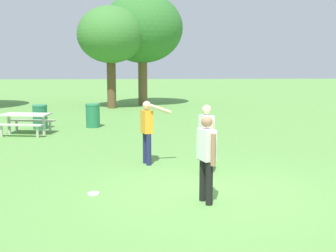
{
  "coord_description": "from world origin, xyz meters",
  "views": [
    {
      "loc": [
        -1.27,
        -8.12,
        2.6
      ],
      "look_at": [
        -0.69,
        2.4,
        1.0
      ],
      "focal_mm": 44.65,
      "sensor_mm": 36.0,
      "label": 1
    }
  ],
  "objects_px": {
    "person_catcher": "(147,127)",
    "frisbee": "(94,194)",
    "person_thrower": "(206,153)",
    "trash_can_further_along": "(93,116)",
    "picnic_table_near": "(26,119)",
    "tree_far_right": "(142,29)",
    "tree_broad_center": "(111,35)",
    "trash_can_beside_table": "(40,117)",
    "person_bystander": "(206,135)"
  },
  "relations": [
    {
      "from": "person_thrower",
      "to": "trash_can_further_along",
      "type": "bearing_deg",
      "value": 108.9
    },
    {
      "from": "frisbee",
      "to": "picnic_table_near",
      "type": "distance_m",
      "value": 7.94
    },
    {
      "from": "tree_broad_center",
      "to": "picnic_table_near",
      "type": "bearing_deg",
      "value": -105.2
    },
    {
      "from": "frisbee",
      "to": "person_thrower",
      "type": "bearing_deg",
      "value": -16.26
    },
    {
      "from": "frisbee",
      "to": "trash_can_further_along",
      "type": "height_order",
      "value": "trash_can_further_along"
    },
    {
      "from": "person_catcher",
      "to": "trash_can_further_along",
      "type": "height_order",
      "value": "person_catcher"
    },
    {
      "from": "person_catcher",
      "to": "picnic_table_near",
      "type": "bearing_deg",
      "value": 132.7
    },
    {
      "from": "person_catcher",
      "to": "trash_can_further_along",
      "type": "xyz_separation_m",
      "value": [
        -2.17,
        6.37,
        -0.48
      ]
    },
    {
      "from": "person_bystander",
      "to": "trash_can_beside_table",
      "type": "height_order",
      "value": "person_bystander"
    },
    {
      "from": "person_thrower",
      "to": "tree_broad_center",
      "type": "relative_size",
      "value": 0.28
    },
    {
      "from": "person_thrower",
      "to": "picnic_table_near",
      "type": "relative_size",
      "value": 0.86
    },
    {
      "from": "person_catcher",
      "to": "trash_can_further_along",
      "type": "bearing_deg",
      "value": 108.81
    },
    {
      "from": "person_thrower",
      "to": "tree_far_right",
      "type": "distance_m",
      "value": 18.78
    },
    {
      "from": "person_catcher",
      "to": "picnic_table_near",
      "type": "relative_size",
      "value": 0.86
    },
    {
      "from": "person_bystander",
      "to": "tree_broad_center",
      "type": "height_order",
      "value": "tree_broad_center"
    },
    {
      "from": "person_thrower",
      "to": "picnic_table_near",
      "type": "height_order",
      "value": "person_thrower"
    },
    {
      "from": "picnic_table_near",
      "to": "frisbee",
      "type": "bearing_deg",
      "value": -65.48
    },
    {
      "from": "person_catcher",
      "to": "frisbee",
      "type": "bearing_deg",
      "value": -114.13
    },
    {
      "from": "person_thrower",
      "to": "trash_can_further_along",
      "type": "relative_size",
      "value": 1.71
    },
    {
      "from": "tree_broad_center",
      "to": "tree_far_right",
      "type": "relative_size",
      "value": 0.85
    },
    {
      "from": "trash_can_beside_table",
      "to": "trash_can_further_along",
      "type": "xyz_separation_m",
      "value": [
        2.04,
        0.3,
        0.0
      ]
    },
    {
      "from": "person_catcher",
      "to": "frisbee",
      "type": "height_order",
      "value": "person_catcher"
    },
    {
      "from": "person_thrower",
      "to": "frisbee",
      "type": "distance_m",
      "value": 2.44
    },
    {
      "from": "trash_can_beside_table",
      "to": "tree_far_right",
      "type": "xyz_separation_m",
      "value": [
        4.03,
        9.21,
        4.16
      ]
    },
    {
      "from": "trash_can_beside_table",
      "to": "trash_can_further_along",
      "type": "bearing_deg",
      "value": 8.41
    },
    {
      "from": "frisbee",
      "to": "person_catcher",
      "type": "bearing_deg",
      "value": 65.87
    },
    {
      "from": "trash_can_further_along",
      "to": "tree_broad_center",
      "type": "bearing_deg",
      "value": 88.39
    },
    {
      "from": "person_catcher",
      "to": "tree_far_right",
      "type": "relative_size",
      "value": 0.24
    },
    {
      "from": "person_thrower",
      "to": "trash_can_beside_table",
      "type": "height_order",
      "value": "person_thrower"
    },
    {
      "from": "person_bystander",
      "to": "trash_can_further_along",
      "type": "height_order",
      "value": "person_bystander"
    },
    {
      "from": "picnic_table_near",
      "to": "tree_broad_center",
      "type": "relative_size",
      "value": 0.33
    },
    {
      "from": "person_catcher",
      "to": "person_bystander",
      "type": "bearing_deg",
      "value": -38.34
    },
    {
      "from": "person_catcher",
      "to": "tree_far_right",
      "type": "bearing_deg",
      "value": 90.66
    },
    {
      "from": "tree_broad_center",
      "to": "trash_can_beside_table",
      "type": "bearing_deg",
      "value": -106.46
    },
    {
      "from": "person_thrower",
      "to": "trash_can_beside_table",
      "type": "relative_size",
      "value": 1.71
    },
    {
      "from": "tree_broad_center",
      "to": "tree_far_right",
      "type": "xyz_separation_m",
      "value": [
        1.79,
        1.63,
        0.51
      ]
    },
    {
      "from": "trash_can_further_along",
      "to": "tree_broad_center",
      "type": "distance_m",
      "value": 8.15
    },
    {
      "from": "person_bystander",
      "to": "frisbee",
      "type": "height_order",
      "value": "person_bystander"
    },
    {
      "from": "person_catcher",
      "to": "person_thrower",
      "type": "bearing_deg",
      "value": -70.91
    },
    {
      "from": "frisbee",
      "to": "trash_can_beside_table",
      "type": "bearing_deg",
      "value": 110.03
    },
    {
      "from": "trash_can_further_along",
      "to": "tree_broad_center",
      "type": "relative_size",
      "value": 0.17
    },
    {
      "from": "trash_can_further_along",
      "to": "tree_broad_center",
      "type": "xyz_separation_m",
      "value": [
        0.2,
        7.28,
        3.65
      ]
    },
    {
      "from": "person_thrower",
      "to": "frisbee",
      "type": "xyz_separation_m",
      "value": [
        -2.17,
        0.63,
        -0.93
      ]
    },
    {
      "from": "trash_can_further_along",
      "to": "frisbee",
      "type": "bearing_deg",
      "value": -83.07
    },
    {
      "from": "tree_far_right",
      "to": "person_bystander",
      "type": "bearing_deg",
      "value": -84.63
    },
    {
      "from": "person_bystander",
      "to": "trash_can_further_along",
      "type": "relative_size",
      "value": 1.71
    },
    {
      "from": "person_bystander",
      "to": "tree_broad_center",
      "type": "distance_m",
      "value": 15.44
    },
    {
      "from": "trash_can_further_along",
      "to": "tree_far_right",
      "type": "relative_size",
      "value": 0.14
    },
    {
      "from": "trash_can_beside_table",
      "to": "tree_far_right",
      "type": "bearing_deg",
      "value": 66.37
    },
    {
      "from": "person_thrower",
      "to": "person_catcher",
      "type": "height_order",
      "value": "same"
    }
  ]
}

